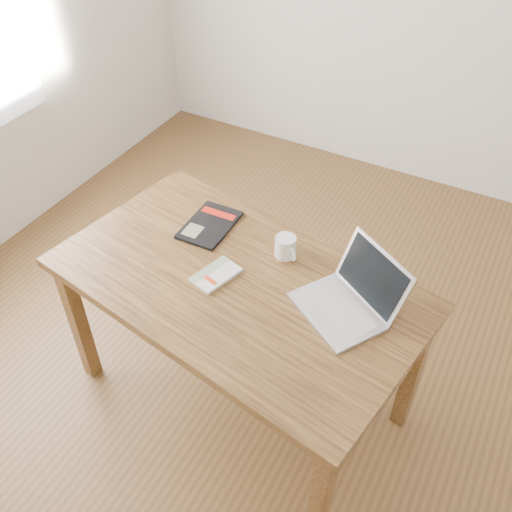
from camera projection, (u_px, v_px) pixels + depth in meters
The scene contains 6 objects.
room at pixel (291, 129), 1.82m from camera, with size 4.04×4.04×2.70m.
desk at pixel (237, 297), 2.23m from camera, with size 1.52×1.03×0.75m.
white_guidebook at pixel (216, 275), 2.18m from camera, with size 0.16×0.21×0.02m.
black_guidebook at pixel (210, 225), 2.41m from camera, with size 0.19×0.28×0.01m.
laptop at pixel (349, 299), 2.04m from camera, with size 0.43×0.42×0.21m.
coffee_mug at pixel (286, 247), 2.24m from camera, with size 0.11×0.09×0.09m.
Camera 1 is at (0.61, -1.48, 2.28)m, focal length 40.00 mm.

